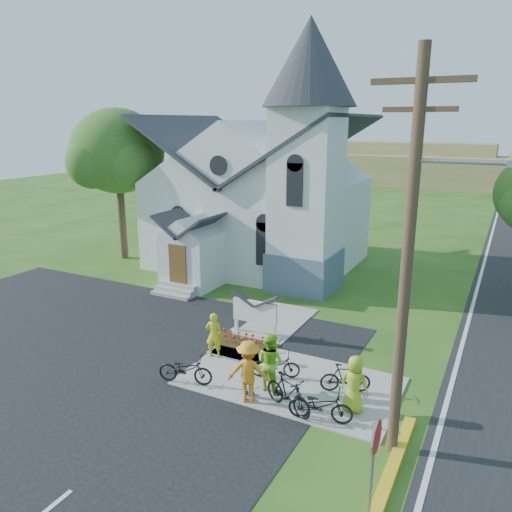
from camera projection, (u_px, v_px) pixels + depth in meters
The scene contains 20 objects.
ground at pixel (243, 378), 16.76m from camera, with size 120.00×120.00×0.00m, color #255217.
parking_lot at pixel (48, 358), 18.14m from camera, with size 20.00×16.00×0.02m, color black.
sidewalk at pixel (290, 381), 16.52m from camera, with size 7.00×4.00×0.05m, color gray.
church at pixel (263, 177), 28.52m from camera, with size 12.35×12.00×13.00m.
church_sign at pixel (255, 312), 19.77m from camera, with size 2.20×0.40×1.70m.
flower_bed at pixel (244, 344), 19.26m from camera, with size 2.60×1.10×0.07m, color #341E0E.
utility_pole at pixel (411, 251), 11.69m from camera, with size 3.45×0.28×10.00m.
stop_sign at pixel (375, 450), 10.29m from camera, with size 0.11×0.76×2.48m.
tree_lot_corner at pixel (117, 151), 29.81m from camera, with size 5.60×5.60×9.15m.
distant_hills at pixel (480, 172), 63.03m from camera, with size 61.00×10.00×5.60m.
cyclist_0 at pixel (214, 335), 18.00m from camera, with size 0.61×0.40×1.68m, color #BEC316.
bike_0 at pixel (185, 369), 16.25m from camera, with size 0.64×1.83×0.96m, color black.
cyclist_1 at pixel (270, 362), 15.74m from camera, with size 0.93×0.72×1.91m, color #80D327.
bike_1 at pixel (288, 393), 14.67m from camera, with size 0.53×1.86×1.12m, color black.
cyclist_2 at pixel (248, 373), 15.38m from camera, with size 0.92×0.38×1.58m, color blue.
bike_2 at pixel (275, 365), 16.64m from camera, with size 0.58×1.66×0.87m, color black.
cyclist_3 at pixel (248, 371), 15.08m from camera, with size 1.27×0.73×1.97m, color orange.
bike_3 at pixel (345, 378), 15.72m from camera, with size 0.45×1.60×0.96m, color black.
cyclist_4 at pixel (354, 384), 14.59m from camera, with size 0.85×0.55×1.74m, color #9DBA23.
bike_4 at pixel (320, 405), 14.18m from camera, with size 0.65×1.86×0.98m, color black.
Camera 1 is at (7.33, -13.22, 8.35)m, focal length 35.00 mm.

